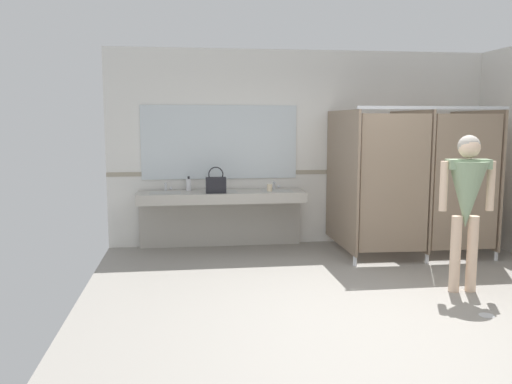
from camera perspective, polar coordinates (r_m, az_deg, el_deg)
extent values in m
cube|color=gray|center=(5.47, 12.42, -12.20)|extent=(5.82, 6.09, 0.10)
cube|color=silver|center=(7.85, 5.72, 4.75)|extent=(5.82, 0.12, 2.80)
cube|color=#9E937F|center=(7.82, 5.79, 2.15)|extent=(5.82, 0.01, 0.06)
cube|color=#B2ADA3|center=(7.36, -3.72, -0.49)|extent=(2.31, 0.56, 0.14)
cube|color=#B2ADA3|center=(7.67, -3.82, -3.28)|extent=(2.31, 0.08, 0.68)
cube|color=#ADADA8|center=(7.32, -9.74, -0.47)|extent=(0.42, 0.31, 0.11)
cylinder|color=silver|center=(7.53, -9.69, 0.55)|extent=(0.04, 0.04, 0.11)
cylinder|color=silver|center=(7.47, -9.72, 0.84)|extent=(0.03, 0.11, 0.03)
sphere|color=silver|center=(7.54, -9.15, 0.38)|extent=(0.04, 0.04, 0.04)
cube|color=#ADADA8|center=(7.33, -3.71, -0.37)|extent=(0.42, 0.31, 0.11)
cylinder|color=silver|center=(7.54, -3.83, 0.65)|extent=(0.04, 0.04, 0.11)
cylinder|color=silver|center=(7.48, -3.81, 0.94)|extent=(0.03, 0.11, 0.03)
sphere|color=silver|center=(7.55, -3.30, 0.48)|extent=(0.04, 0.04, 0.04)
cube|color=#ADADA8|center=(7.42, 2.23, -0.26)|extent=(0.42, 0.31, 0.11)
cylinder|color=silver|center=(7.62, 1.96, 0.75)|extent=(0.04, 0.04, 0.11)
cylinder|color=silver|center=(7.57, 2.03, 1.04)|extent=(0.03, 0.11, 0.03)
sphere|color=silver|center=(7.65, 2.46, 0.58)|extent=(0.04, 0.04, 0.04)
cube|color=silver|center=(7.58, -3.92, 5.37)|extent=(2.21, 0.02, 1.04)
cube|color=#84705B|center=(7.20, 9.20, 1.44)|extent=(0.03, 1.41, 1.81)
cylinder|color=silver|center=(6.77, 10.61, -7.32)|extent=(0.05, 0.05, 0.12)
cube|color=#84705B|center=(7.52, 16.11, 1.50)|extent=(0.03, 1.41, 1.81)
cylinder|color=silver|center=(7.11, 17.91, -6.83)|extent=(0.05, 0.05, 0.12)
cube|color=#84705B|center=(7.95, 22.36, 1.54)|extent=(0.03, 1.41, 1.81)
cylinder|color=silver|center=(7.56, 24.42, -6.29)|extent=(0.05, 0.05, 0.12)
cube|color=#84705B|center=(6.72, 14.72, 0.86)|extent=(0.86, 0.08, 1.71)
cube|color=#84705B|center=(7.13, 21.76, 0.94)|extent=(0.86, 0.03, 1.71)
cube|color=#B7BABF|center=(6.88, 18.66, 8.59)|extent=(1.95, 0.04, 0.04)
cylinder|color=beige|center=(6.05, 22.24, -6.19)|extent=(0.11, 0.11, 0.81)
cylinder|color=beige|center=(5.97, 20.66, -6.28)|extent=(0.11, 0.11, 0.81)
cone|color=gray|center=(5.89, 21.75, -0.26)|extent=(0.43, 0.43, 0.69)
cube|color=gray|center=(5.86, 21.90, 2.81)|extent=(0.45, 0.19, 0.10)
cylinder|color=beige|center=(5.99, 23.96, 0.60)|extent=(0.08, 0.08, 0.52)
cylinder|color=beige|center=(5.78, 19.55, 0.59)|extent=(0.08, 0.08, 0.52)
sphere|color=beige|center=(5.85, 21.99, 4.47)|extent=(0.22, 0.22, 0.22)
sphere|color=#A59E93|center=(5.86, 21.95, 4.62)|extent=(0.22, 0.22, 0.22)
cube|color=black|center=(7.20, -4.34, 0.74)|extent=(0.27, 0.13, 0.21)
torus|color=black|center=(7.18, -4.35, 1.91)|extent=(0.21, 0.02, 0.21)
cylinder|color=white|center=(7.50, -7.25, 0.78)|extent=(0.07, 0.07, 0.16)
cylinder|color=black|center=(7.48, -7.27, 1.54)|extent=(0.03, 0.03, 0.04)
cylinder|color=beige|center=(7.33, 1.48, 0.44)|extent=(0.07, 0.07, 0.10)
cylinder|color=#B7BABF|center=(5.48, 23.58, -12.05)|extent=(0.14, 0.14, 0.01)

